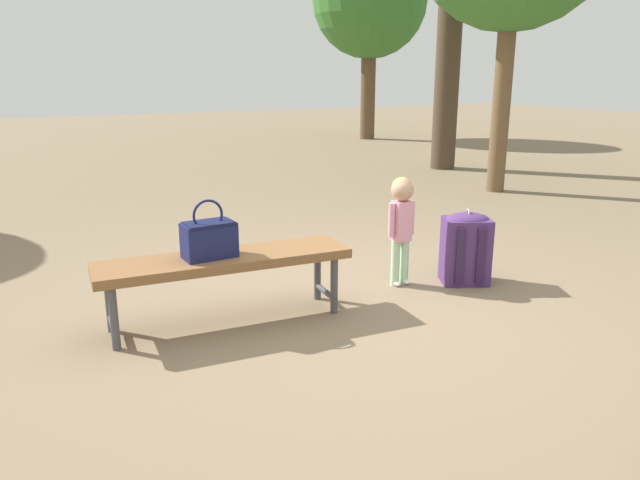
{
  "coord_description": "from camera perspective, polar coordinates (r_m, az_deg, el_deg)",
  "views": [
    {
      "loc": [
        -1.94,
        -3.48,
        1.57
      ],
      "look_at": [
        -0.11,
        0.1,
        0.45
      ],
      "focal_mm": 34.18,
      "sensor_mm": 36.0,
      "label": 1
    }
  ],
  "objects": [
    {
      "name": "tree_back",
      "position": [
        14.74,
        4.69,
        21.45
      ],
      "size": [
        2.59,
        2.59,
        4.41
      ],
      "color": "brown",
      "rests_on": "ground"
    },
    {
      "name": "park_bench",
      "position": [
        3.9,
        -8.91,
        -2.22
      ],
      "size": [
        1.62,
        0.5,
        0.45
      ],
      "color": "brown",
      "rests_on": "ground"
    },
    {
      "name": "child_standing",
      "position": [
        4.54,
        7.64,
        2.38
      ],
      "size": [
        0.22,
        0.17,
        0.82
      ],
      "color": "#B2D8B2",
      "rests_on": "ground"
    },
    {
      "name": "backpack_large",
      "position": [
        4.74,
        13.48,
        -0.57
      ],
      "size": [
        0.42,
        0.38,
        0.58
      ],
      "color": "#4C2D66",
      "rests_on": "ground"
    },
    {
      "name": "handbag",
      "position": [
        3.82,
        -10.35,
        0.2
      ],
      "size": [
        0.33,
        0.2,
        0.37
      ],
      "color": "#191E4C",
      "rests_on": "park_bench"
    },
    {
      "name": "ground_plane",
      "position": [
        4.28,
        1.92,
        -5.95
      ],
      "size": [
        40.0,
        40.0,
        0.0
      ],
      "primitive_type": "plane",
      "color": "#7F6B51",
      "rests_on": "ground"
    }
  ]
}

